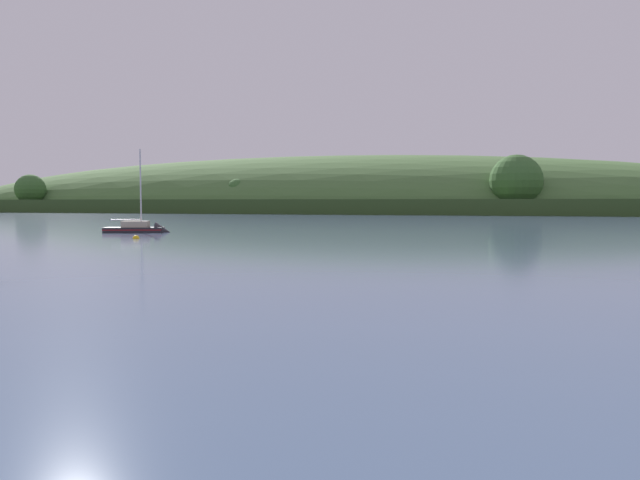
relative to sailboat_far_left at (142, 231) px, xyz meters
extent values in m
cube|color=#314A21|center=(24.52, 144.48, 2.03)|extent=(450.50, 91.51, 4.46)
ellipsoid|color=#476B38|center=(-37.20, 168.25, -0.19)|extent=(361.84, 108.87, 43.08)
sphere|color=#38602D|center=(-142.23, 125.13, 8.33)|extent=(11.61, 11.61, 11.61)
sphere|color=#38602D|center=(-54.08, 128.69, 7.22)|extent=(8.46, 8.46, 8.46)
sphere|color=#38602D|center=(37.44, 132.39, 9.78)|extent=(15.77, 15.77, 15.77)
cube|color=#232328|center=(-0.88, -0.38, -0.17)|extent=(7.34, 5.10, 1.22)
cone|color=#232328|center=(2.28, 0.99, -0.17)|extent=(2.56, 2.95, 2.47)
cube|color=maroon|center=(-0.88, -0.38, 0.16)|extent=(7.35, 5.13, 0.13)
cube|color=#BCB299|center=(-0.72, -0.31, 0.82)|extent=(3.54, 2.84, 0.76)
cylinder|color=silver|center=(-0.09, -0.04, 5.14)|extent=(0.18, 0.18, 9.40)
cylinder|color=silver|center=(-1.74, -0.76, 1.35)|extent=(3.37, 1.57, 0.14)
sphere|color=yellow|center=(7.07, -10.76, -0.19)|extent=(0.69, 0.69, 0.69)
cylinder|color=black|center=(7.07, -10.76, 0.19)|extent=(0.04, 0.04, 0.08)
camera|label=1|loc=(45.76, -62.93, 3.52)|focal=34.78mm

